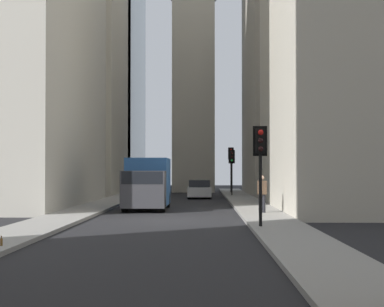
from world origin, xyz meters
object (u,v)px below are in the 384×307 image
(sedan_silver, at_px, (200,190))
(pedestrian, at_px, (262,192))
(delivery_truck, at_px, (147,183))
(traffic_light_midblock, at_px, (232,162))
(traffic_light_foreground, at_px, (260,152))
(traffic_light_far_junction, at_px, (231,159))
(discarded_bottle, at_px, (1,242))

(sedan_silver, distance_m, pedestrian, 19.65)
(delivery_truck, bearing_deg, pedestrian, -128.03)
(traffic_light_midblock, distance_m, pedestrian, 22.77)
(traffic_light_foreground, xyz_separation_m, pedestrian, (7.95, -0.74, -1.71))
(pedestrian, bearing_deg, traffic_light_midblock, 1.25)
(traffic_light_far_junction, xyz_separation_m, discarded_bottle, (-44.45, 8.02, -2.92))
(delivery_truck, relative_size, sedan_silver, 1.50)
(traffic_light_far_junction, bearing_deg, traffic_light_foreground, 179.27)
(traffic_light_far_junction, relative_size, discarded_bottle, 15.28)
(traffic_light_midblock, bearing_deg, delivery_truck, 163.34)
(traffic_light_foreground, relative_size, pedestrian, 2.05)
(sedan_silver, bearing_deg, discarded_bottle, 171.31)
(delivery_truck, relative_size, discarded_bottle, 23.93)
(pedestrian, bearing_deg, delivery_truck, 51.97)
(traffic_light_midblock, relative_size, traffic_light_far_junction, 0.89)
(discarded_bottle, bearing_deg, sedan_silver, -8.69)
(traffic_light_foreground, bearing_deg, pedestrian, -5.34)
(traffic_light_midblock, bearing_deg, pedestrian, -178.75)
(sedan_silver, distance_m, discarded_bottle, 34.26)
(traffic_light_foreground, xyz_separation_m, traffic_light_midblock, (30.65, -0.25, 0.01))
(sedan_silver, height_order, traffic_light_midblock, traffic_light_midblock)
(delivery_truck, xyz_separation_m, traffic_light_far_junction, (25.36, -5.64, 1.71))
(traffic_light_midblock, height_order, discarded_bottle, traffic_light_midblock)
(traffic_light_foreground, bearing_deg, sedan_silver, 4.94)
(traffic_light_foreground, distance_m, discarded_bottle, 10.29)
(traffic_light_foreground, bearing_deg, delivery_truck, 22.32)
(delivery_truck, bearing_deg, sedan_silver, -10.73)
(sedan_silver, relative_size, traffic_light_midblock, 1.17)
(traffic_light_foreground, height_order, pedestrian, traffic_light_foreground)
(delivery_truck, xyz_separation_m, pedestrian, (-4.62, -5.91, -0.34))
(discarded_bottle, bearing_deg, delivery_truck, -7.09)
(sedan_silver, height_order, pedestrian, pedestrian)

